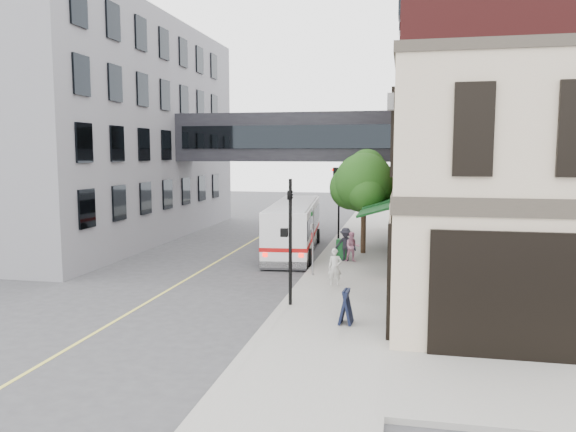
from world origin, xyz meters
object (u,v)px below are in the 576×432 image
at_px(newspaper_box, 342,249).
at_px(pedestrian_c, 346,244).
at_px(sandwich_board, 346,307).
at_px(pedestrian_a, 335,267).
at_px(bus, 294,225).
at_px(pedestrian_b, 352,247).

bearing_deg(newspaper_box, pedestrian_c, -52.64).
bearing_deg(sandwich_board, pedestrian_a, 104.84).
bearing_deg(sandwich_board, pedestrian_c, 99.88).
relative_size(bus, pedestrian_c, 6.23).
distance_m(pedestrian_a, pedestrian_c, 5.35).
xyz_separation_m(pedestrian_b, pedestrian_c, (-0.35, 0.14, 0.09)).
relative_size(bus, newspaper_box, 10.09).
distance_m(pedestrian_c, sandwich_board, 10.42).
height_order(pedestrian_b, sandwich_board, pedestrian_b).
xyz_separation_m(newspaper_box, sandwich_board, (1.30, -10.71, 0.04)).
bearing_deg(pedestrian_a, sandwich_board, -86.18).
xyz_separation_m(pedestrian_c, newspaper_box, (-0.22, 0.35, -0.32)).
height_order(pedestrian_a, pedestrian_b, pedestrian_a).
bearing_deg(pedestrian_a, newspaper_box, 86.26).
distance_m(pedestrian_a, newspaper_box, 5.71).
relative_size(bus, pedestrian_b, 6.98).
bearing_deg(sandwich_board, bus, 112.03).
height_order(pedestrian_a, newspaper_box, pedestrian_a).
xyz_separation_m(pedestrian_b, sandwich_board, (0.73, -10.21, -0.20)).
relative_size(bus, sandwich_board, 9.45).
height_order(bus, newspaper_box, bus).
bearing_deg(bus, pedestrian_b, -37.79).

